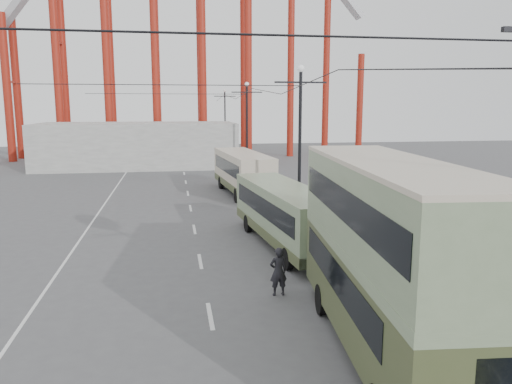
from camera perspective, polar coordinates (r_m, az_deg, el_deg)
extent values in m
plane|color=#4C4C4F|center=(13.74, 0.52, -20.36)|extent=(160.00, 160.00, 0.00)
cube|color=silver|center=(31.48, -7.30, -2.93)|extent=(0.15, 82.00, 0.01)
cube|color=silver|center=(33.29, 3.71, -2.17)|extent=(0.12, 120.00, 0.01)
cube|color=silver|center=(32.81, -17.91, -2.81)|extent=(0.12, 120.00, 0.01)
cylinder|color=black|center=(30.76, 5.02, 5.29)|extent=(0.20, 0.20, 9.00)
cylinder|color=black|center=(31.38, 4.90, -2.47)|extent=(0.44, 0.44, 0.50)
cube|color=black|center=(30.70, 5.13, 12.38)|extent=(3.20, 0.10, 0.10)
sphere|color=white|center=(30.75, 5.15, 13.87)|extent=(0.44, 0.44, 0.44)
cylinder|color=black|center=(52.32, -1.03, 7.17)|extent=(0.20, 0.20, 9.00)
cylinder|color=black|center=(52.68, -1.02, 2.55)|extent=(0.44, 0.44, 0.50)
cube|color=black|center=(52.28, -1.05, 11.34)|extent=(3.20, 0.10, 0.10)
sphere|color=white|center=(52.31, -1.05, 12.21)|extent=(0.44, 0.44, 0.44)
cylinder|color=black|center=(74.13, -3.55, 7.93)|extent=(0.20, 0.20, 9.00)
cylinder|color=black|center=(74.39, -3.52, 4.66)|extent=(0.44, 0.44, 0.50)
cube|color=black|center=(74.11, -3.59, 10.87)|extent=(3.20, 0.10, 0.10)
sphere|color=white|center=(74.13, -3.59, 11.49)|extent=(0.44, 0.44, 0.44)
cylinder|color=maroon|center=(69.64, -26.57, 10.52)|extent=(1.00, 1.00, 18.00)
cylinder|color=maroon|center=(73.48, -25.66, 10.50)|extent=(1.00, 1.00, 18.00)
cylinder|color=maroon|center=(68.45, -21.91, 14.65)|extent=(1.00, 1.00, 27.00)
cylinder|color=maroon|center=(72.36, -21.22, 14.40)|extent=(1.00, 1.00, 27.00)
cylinder|color=maroon|center=(68.08, -16.95, 18.78)|extent=(1.00, 1.00, 36.00)
cylinder|color=maroon|center=(72.00, -16.53, 18.29)|extent=(1.00, 1.00, 36.00)
cylinder|color=maroon|center=(70.05, 4.03, 16.42)|extent=(0.90, 0.90, 30.00)
cylinder|color=maroon|center=(71.02, 8.02, 13.02)|extent=(0.90, 0.90, 22.00)
cylinder|color=maroon|center=(72.54, 11.77, 9.68)|extent=(0.90, 0.90, 14.00)
cube|color=gray|center=(58.99, -13.32, 5.27)|extent=(22.00, 10.00, 5.00)
cube|color=#3C4625|center=(14.52, 14.54, -11.58)|extent=(3.45, 10.39, 2.25)
cube|color=black|center=(14.36, 14.62, -9.88)|extent=(3.31, 8.36, 0.92)
cube|color=#6C805E|center=(14.11, 14.77, -6.75)|extent=(3.47, 10.40, 0.31)
cube|color=#6C805E|center=(13.81, 15.00, -1.66)|extent=(3.45, 10.39, 2.25)
cube|color=black|center=(13.79, 15.02, -1.25)|extent=(3.44, 9.79, 0.87)
cube|color=#C0B29A|center=(13.63, 15.22, 3.22)|extent=(3.47, 10.40, 0.12)
cylinder|color=black|center=(17.22, 7.53, -12.08)|extent=(0.38, 1.04, 1.02)
cylinder|color=black|center=(17.82, 14.96, -11.57)|extent=(0.38, 1.04, 1.02)
cube|color=#6C805E|center=(24.76, 3.36, -2.39)|extent=(3.50, 10.75, 2.30)
cube|color=black|center=(24.68, 3.36, -1.52)|extent=(3.42, 9.61, 0.91)
cube|color=#3C4625|center=(24.96, 3.33, -4.44)|extent=(3.53, 10.76, 0.48)
cube|color=#6C805E|center=(24.53, 3.38, 0.42)|extent=(3.52, 10.75, 0.15)
cylinder|color=black|center=(27.49, -0.82, -3.70)|extent=(0.37, 0.98, 0.96)
cylinder|color=black|center=(28.11, 3.46, -3.42)|extent=(0.37, 0.98, 0.96)
cylinder|color=black|center=(21.64, 3.48, -7.47)|extent=(0.37, 0.98, 0.96)
cylinder|color=black|center=(22.42, 8.77, -6.96)|extent=(0.37, 0.98, 0.96)
cube|color=#C0B29A|center=(39.31, -1.54, 2.42)|extent=(3.56, 10.77, 2.54)
cube|color=black|center=(39.26, -1.54, 3.04)|extent=(3.49, 9.51, 1.01)
cube|color=#3C4625|center=(39.45, -1.53, 0.98)|extent=(3.59, 10.78, 0.53)
cube|color=#C0B29A|center=(39.16, -1.55, 4.39)|extent=(3.58, 10.77, 0.17)
cylinder|color=black|center=(41.93, -3.97, 1.04)|extent=(0.39, 1.08, 1.06)
cylinder|color=black|center=(42.42, -0.79, 1.17)|extent=(0.39, 1.08, 1.06)
cylinder|color=black|center=(36.19, -2.25, -0.34)|extent=(0.39, 1.08, 1.06)
cylinder|color=black|center=(36.77, 1.40, -0.18)|extent=(0.39, 1.08, 1.06)
imported|color=black|center=(18.54, 2.57, -9.06)|extent=(0.71, 0.51, 1.82)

